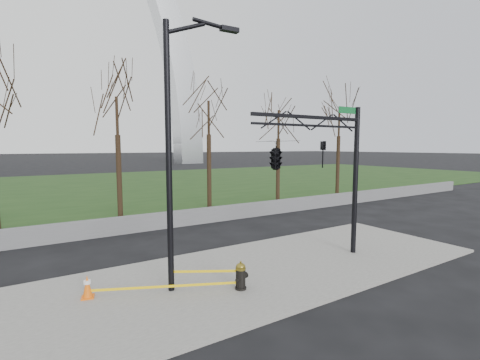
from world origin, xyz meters
TOP-DOWN VIEW (x-y plane):
  - ground at (0.00, 0.00)m, footprint 500.00×500.00m
  - sidewalk at (0.00, 0.00)m, footprint 18.00×6.00m
  - grass_strip at (0.00, 30.00)m, footprint 120.00×40.00m
  - guardrail at (0.00, 8.00)m, footprint 60.00×0.30m
  - gateway_arch at (0.00, 75.00)m, footprint 66.00×6.00m
  - tree_row at (-1.97, 12.00)m, footprint 42.07×4.00m
  - fire_hydrant at (-1.42, -1.04)m, footprint 0.54×0.37m
  - traffic_cone at (-5.49, 0.80)m, footprint 0.41×0.41m
  - street_light at (-3.03, -0.00)m, footprint 2.39×0.35m
  - traffic_signal_mast at (1.20, -0.37)m, footprint 5.10×2.50m
  - caution_tape at (-3.10, -0.25)m, footprint 4.06×1.85m

SIDE VIEW (x-z plane):
  - ground at x=0.00m, z-range 0.00..0.00m
  - grass_strip at x=0.00m, z-range 0.00..0.06m
  - sidewalk at x=0.00m, z-range 0.00..0.10m
  - caution_tape at x=-3.10m, z-range 0.20..0.65m
  - traffic_cone at x=-5.49m, z-range 0.10..0.77m
  - guardrail at x=0.00m, z-range 0.00..0.90m
  - fire_hydrant at x=-1.42m, z-range 0.06..0.94m
  - traffic_signal_mast at x=1.20m, z-range 1.15..7.15m
  - tree_row at x=-1.97m, z-range 0.00..9.02m
  - street_light at x=-3.03m, z-range 0.59..8.80m
  - gateway_arch at x=0.00m, z-range 0.00..65.00m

